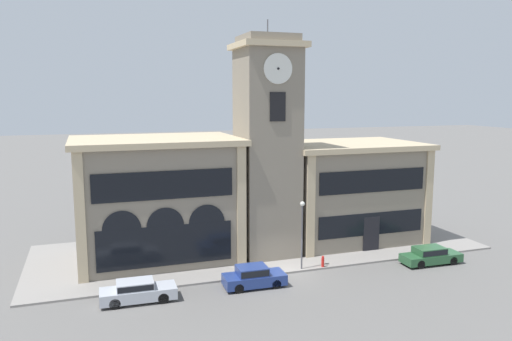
{
  "coord_description": "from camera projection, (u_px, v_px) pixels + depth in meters",
  "views": [
    {
      "loc": [
        -13.87,
        -32.88,
        13.16
      ],
      "look_at": [
        -1.73,
        2.69,
        7.5
      ],
      "focal_mm": 35.0,
      "sensor_mm": 36.0,
      "label": 1
    }
  ],
  "objects": [
    {
      "name": "sidewalk_kerb",
      "position": [
        260.0,
        247.0,
        43.37
      ],
      "size": [
        37.78,
        13.3,
        0.15
      ],
      "color": "gray",
      "rests_on": "ground_plane"
    },
    {
      "name": "parked_car_near",
      "position": [
        137.0,
        291.0,
        32.02
      ],
      "size": [
        4.87,
        1.87,
        1.42
      ],
      "rotation": [
        0.0,
        0.0,
        -0.03
      ],
      "color": "#B2B7C1",
      "rests_on": "ground_plane"
    },
    {
      "name": "town_hall_right_wing",
      "position": [
        347.0,
        191.0,
        45.74
      ],
      "size": [
        12.72,
        9.31,
        8.94
      ],
      "color": "gray",
      "rests_on": "ground_plane"
    },
    {
      "name": "ground_plane",
      "position": [
        290.0,
        274.0,
        37.16
      ],
      "size": [
        300.0,
        300.0,
        0.0
      ],
      "primitive_type": "plane",
      "color": "#605E5B"
    },
    {
      "name": "fire_hydrant",
      "position": [
        323.0,
        261.0,
        38.2
      ],
      "size": [
        0.22,
        0.22,
        0.87
      ],
      "color": "red",
      "rests_on": "sidewalk_kerb"
    },
    {
      "name": "parked_car_mid",
      "position": [
        253.0,
        276.0,
        34.53
      ],
      "size": [
        4.34,
        1.95,
        1.49
      ],
      "rotation": [
        0.0,
        0.0,
        -0.03
      ],
      "color": "navy",
      "rests_on": "ground_plane"
    },
    {
      "name": "town_hall_left_wing",
      "position": [
        157.0,
        198.0,
        40.15
      ],
      "size": [
        13.04,
        9.31,
        9.85
      ],
      "color": "gray",
      "rests_on": "ground_plane"
    },
    {
      "name": "clock_tower",
      "position": [
        267.0,
        148.0,
        40.44
      ],
      "size": [
        5.2,
        5.2,
        19.05
      ],
      "color": "gray",
      "rests_on": "ground_plane"
    },
    {
      "name": "street_lamp",
      "position": [
        302.0,
        224.0,
        37.29
      ],
      "size": [
        0.36,
        0.36,
        5.22
      ],
      "color": "#4C4C51",
      "rests_on": "sidewalk_kerb"
    },
    {
      "name": "parked_car_far",
      "position": [
        430.0,
        255.0,
        39.24
      ],
      "size": [
        4.83,
        1.85,
        1.38
      ],
      "rotation": [
        0.0,
        0.0,
        -0.03
      ],
      "color": "#285633",
      "rests_on": "ground_plane"
    }
  ]
}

